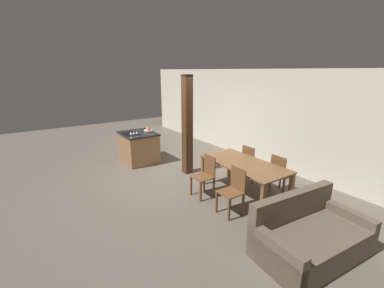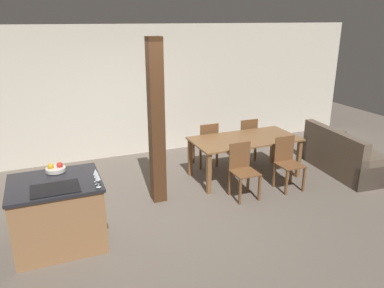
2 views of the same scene
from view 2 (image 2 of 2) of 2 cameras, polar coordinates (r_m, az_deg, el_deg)
ground_plane at (r=5.84m, az=-4.78°, el=-10.17°), size 16.00×16.00×0.00m
wall_back at (r=7.87m, az=-11.08°, el=7.63°), size 11.20×0.08×2.70m
kitchen_island at (r=5.15m, az=-19.71°, el=-9.88°), size 1.11×0.94×0.90m
fruit_bowl at (r=5.24m, az=-20.07°, el=-3.54°), size 0.25×0.25×0.12m
wine_glass_near at (r=4.58m, az=-14.17°, el=-4.96°), size 0.07×0.07×0.17m
wine_glass_middle at (r=4.65m, az=-14.33°, el=-4.57°), size 0.07×0.07×0.17m
wine_glass_far at (r=4.73m, az=-14.48°, el=-4.20°), size 0.07×0.07×0.17m
dining_table at (r=6.87m, az=8.05°, el=0.17°), size 1.94×0.96×0.74m
dining_chair_near_left at (r=6.15m, az=7.73°, el=-3.84°), size 0.40×0.40×0.90m
dining_chair_near_right at (r=6.61m, az=14.35°, el=-2.64°), size 0.40×0.40×0.90m
dining_chair_far_left at (r=7.33m, az=2.25°, el=0.08°), size 0.40×0.40×0.90m
dining_chair_far_right at (r=7.72m, az=8.17°, el=0.87°), size 0.40×0.40×0.90m
couch at (r=7.73m, az=22.54°, el=-1.99°), size 1.09×1.77×0.85m
timber_post at (r=5.73m, az=-5.44°, el=3.12°), size 0.21×0.21×2.57m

